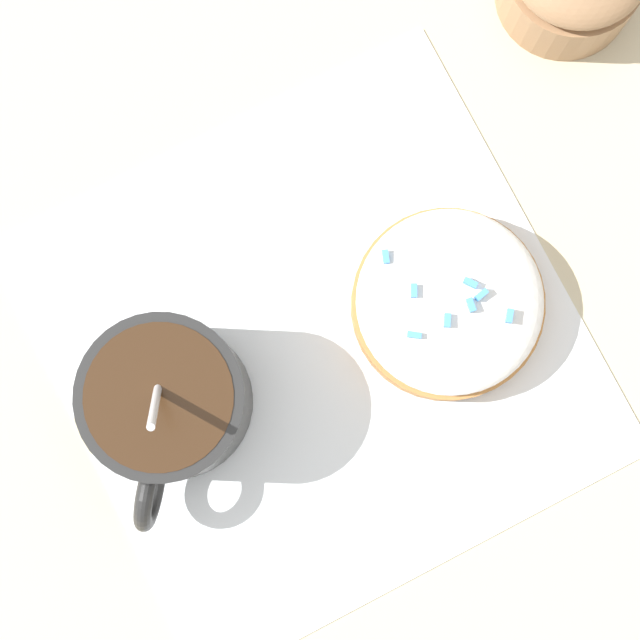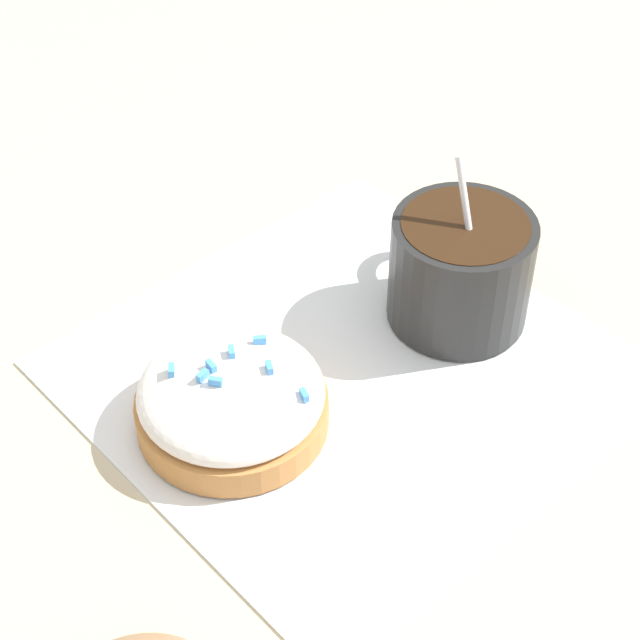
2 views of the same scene
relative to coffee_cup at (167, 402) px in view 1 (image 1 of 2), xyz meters
The scene contains 4 objects.
ground_plane 0.09m from the coffee_cup, ahead, with size 3.00×3.00×0.00m, color #C6B793.
paper_napkin 0.09m from the coffee_cup, ahead, with size 0.27×0.27×0.00m.
coffee_cup is the anchor object (origin of this frame).
frosted_pastry 0.16m from the coffee_cup, ahead, with size 0.10×0.10×0.04m.
Camera 1 is at (-0.02, -0.04, 0.58)m, focal length 60.00 mm.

